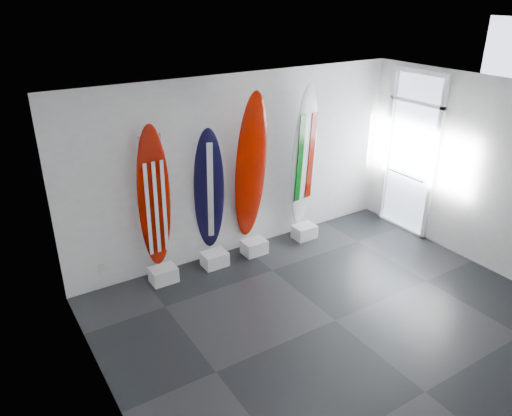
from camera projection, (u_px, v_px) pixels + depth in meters
floor at (335, 320)px, 6.72m from camera, size 6.00×6.00×0.00m
ceiling at (353, 102)px, 5.48m from camera, size 6.00×6.00×0.00m
wall_back at (241, 166)px, 8.03m from camera, size 6.00×0.00×6.00m
wall_left at (104, 296)px, 4.64m from camera, size 0.00×5.00×5.00m
wall_right at (490, 177)px, 7.56m from camera, size 0.00×5.00×5.00m
display_block_usa at (164, 275)px, 7.57m from camera, size 0.40×0.30×0.24m
surfboard_usa at (154, 199)px, 7.13m from camera, size 0.51×0.18×2.25m
display_block_navy at (215, 259)px, 8.00m from camera, size 0.40×0.30×0.24m
surfboard_navy at (209, 191)px, 7.60m from camera, size 0.56×0.49×2.10m
display_block_swiss at (254, 247)px, 8.37m from camera, size 0.40×0.30×0.24m
surfboard_swiss at (251, 168)px, 7.88m from camera, size 0.59×0.41×2.56m
display_block_italy at (304, 232)px, 8.90m from camera, size 0.40×0.30×0.24m
surfboard_italy at (304, 157)px, 8.40m from camera, size 0.60×0.31×2.54m
wall_outlet at (101, 268)px, 7.29m from camera, size 0.09×0.02×0.13m
glass_door at (410, 155)px, 8.77m from camera, size 0.12×1.16×2.85m
balcony at (450, 188)px, 9.80m from camera, size 2.80×2.20×1.20m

